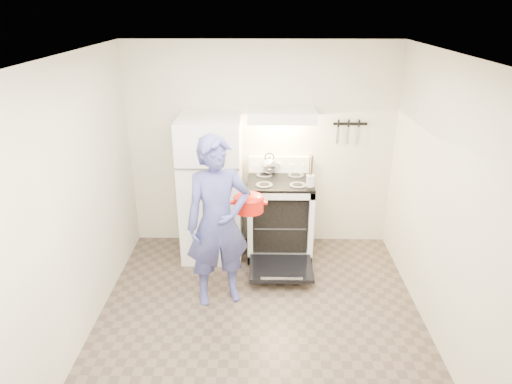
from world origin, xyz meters
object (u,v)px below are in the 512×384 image
(stove_body, at_px, (280,218))
(person, at_px, (218,223))
(refrigerator, at_px, (212,189))
(tea_kettle, at_px, (269,163))
(dutch_oven, at_px, (249,204))

(stove_body, relative_size, person, 0.52)
(person, bearing_deg, refrigerator, 82.57)
(refrigerator, relative_size, tea_kettle, 6.41)
(refrigerator, bearing_deg, dutch_oven, -56.64)
(refrigerator, relative_size, person, 0.97)
(stove_body, xyz_separation_m, person, (-0.65, -0.97, 0.42))
(tea_kettle, xyz_separation_m, dutch_oven, (-0.22, -0.95, -0.11))
(person, bearing_deg, stove_body, 39.16)
(stove_body, distance_m, tea_kettle, 0.67)
(stove_body, height_order, dutch_oven, dutch_oven)
(dutch_oven, bearing_deg, stove_body, 64.37)
(refrigerator, distance_m, person, 0.96)
(refrigerator, bearing_deg, tea_kettle, 19.79)
(tea_kettle, bearing_deg, stove_body, -59.60)
(tea_kettle, relative_size, dutch_oven, 0.70)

